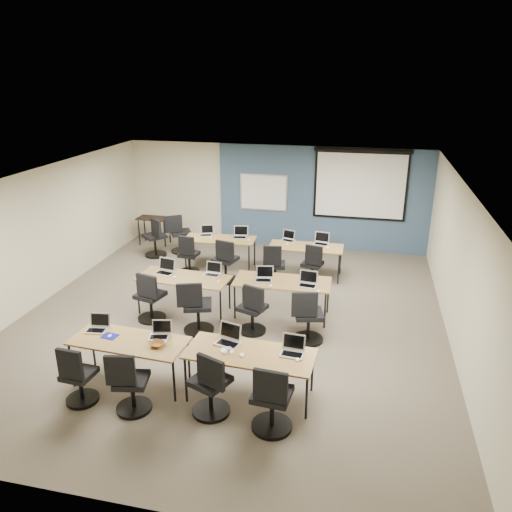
% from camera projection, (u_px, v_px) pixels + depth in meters
% --- Properties ---
extents(floor, '(8.00, 9.00, 0.02)m').
position_uv_depth(floor, '(231.00, 319.00, 9.63)').
color(floor, '#6B6354').
rests_on(floor, ground).
extents(ceiling, '(8.00, 9.00, 0.02)m').
position_uv_depth(ceiling, '(228.00, 181.00, 8.68)').
color(ceiling, white).
rests_on(ceiling, ground).
extents(wall_back, '(8.00, 0.04, 2.70)m').
position_uv_depth(wall_back, '(275.00, 196.00, 13.26)').
color(wall_back, beige).
rests_on(wall_back, ground).
extents(wall_front, '(8.00, 0.04, 2.70)m').
position_uv_depth(wall_front, '(110.00, 403.00, 5.05)').
color(wall_front, beige).
rests_on(wall_front, ground).
extents(wall_left, '(0.04, 9.00, 2.70)m').
position_uv_depth(wall_left, '(37.00, 238.00, 9.98)').
color(wall_left, beige).
rests_on(wall_left, ground).
extents(wall_right, '(0.04, 9.00, 2.70)m').
position_uv_depth(wall_right, '(460.00, 271.00, 8.33)').
color(wall_right, beige).
rests_on(wall_right, ground).
extents(blue_accent_panel, '(5.50, 0.04, 2.70)m').
position_uv_depth(blue_accent_panel, '(322.00, 199.00, 12.98)').
color(blue_accent_panel, '#3D5977').
rests_on(blue_accent_panel, wall_back).
extents(whiteboard, '(1.28, 0.03, 0.98)m').
position_uv_depth(whiteboard, '(264.00, 193.00, 13.22)').
color(whiteboard, silver).
rests_on(whiteboard, wall_back).
extents(projector_screen, '(2.40, 0.10, 1.82)m').
position_uv_depth(projector_screen, '(361.00, 181.00, 12.53)').
color(projector_screen, black).
rests_on(projector_screen, wall_back).
extents(training_table_front_left, '(1.75, 0.73, 0.73)m').
position_uv_depth(training_table_front_left, '(129.00, 343.00, 7.45)').
color(training_table_front_left, brown).
rests_on(training_table_front_left, floor).
extents(training_table_front_right, '(1.85, 0.77, 0.73)m').
position_uv_depth(training_table_front_right, '(250.00, 355.00, 7.12)').
color(training_table_front_right, brown).
rests_on(training_table_front_right, floor).
extents(training_table_mid_left, '(1.79, 0.75, 0.73)m').
position_uv_depth(training_table_mid_left, '(184.00, 279.00, 9.70)').
color(training_table_mid_left, '#A8733C').
rests_on(training_table_mid_left, floor).
extents(training_table_mid_right, '(1.84, 0.77, 0.73)m').
position_uv_depth(training_table_mid_right, '(282.00, 283.00, 9.53)').
color(training_table_mid_right, '#A35E35').
rests_on(training_table_mid_right, floor).
extents(training_table_back_left, '(1.69, 0.70, 0.73)m').
position_uv_depth(training_table_back_left, '(220.00, 240.00, 11.91)').
color(training_table_back_left, brown).
rests_on(training_table_back_left, floor).
extents(training_table_back_right, '(1.68, 0.70, 0.73)m').
position_uv_depth(training_table_back_right, '(306.00, 248.00, 11.38)').
color(training_table_back_right, '#9B5829').
rests_on(training_table_back_right, floor).
extents(laptop_0, '(0.32, 0.27, 0.24)m').
position_uv_depth(laptop_0, '(98.00, 326.00, 7.72)').
color(laptop_0, '#B0B0BA').
rests_on(laptop_0, training_table_front_left).
extents(mouse_0, '(0.06, 0.09, 0.03)m').
position_uv_depth(mouse_0, '(110.00, 336.00, 7.53)').
color(mouse_0, white).
rests_on(mouse_0, training_table_front_left).
extents(task_chair_0, '(0.47, 0.47, 0.96)m').
position_uv_depth(task_chair_0, '(78.00, 380.00, 7.06)').
color(task_chair_0, black).
rests_on(task_chair_0, floor).
extents(laptop_1, '(0.30, 0.26, 0.23)m').
position_uv_depth(laptop_1, '(160.00, 333.00, 7.52)').
color(laptop_1, silver).
rests_on(laptop_1, training_table_front_left).
extents(mouse_1, '(0.08, 0.10, 0.03)m').
position_uv_depth(mouse_1, '(165.00, 342.00, 7.37)').
color(mouse_1, white).
rests_on(mouse_1, training_table_front_left).
extents(task_chair_1, '(0.50, 0.50, 0.98)m').
position_uv_depth(task_chair_1, '(130.00, 387.00, 6.88)').
color(task_chair_1, black).
rests_on(task_chair_1, floor).
extents(laptop_2, '(0.35, 0.30, 0.27)m').
position_uv_depth(laptop_2, '(229.00, 338.00, 7.36)').
color(laptop_2, '#B4B4B5').
rests_on(laptop_2, training_table_front_right).
extents(mouse_2, '(0.10, 0.12, 0.04)m').
position_uv_depth(mouse_2, '(242.00, 355.00, 7.02)').
color(mouse_2, white).
rests_on(mouse_2, training_table_front_right).
extents(task_chair_2, '(0.57, 0.54, 1.01)m').
position_uv_depth(task_chair_2, '(211.00, 389.00, 6.81)').
color(task_chair_2, black).
rests_on(task_chair_2, floor).
extents(laptop_3, '(0.33, 0.28, 0.25)m').
position_uv_depth(laptop_3, '(293.00, 349.00, 7.08)').
color(laptop_3, '#B6B6C1').
rests_on(laptop_3, training_table_front_right).
extents(mouse_3, '(0.09, 0.11, 0.03)m').
position_uv_depth(mouse_3, '(298.00, 360.00, 6.91)').
color(mouse_3, white).
rests_on(mouse_3, training_table_front_right).
extents(task_chair_3, '(0.55, 0.55, 1.03)m').
position_uv_depth(task_chair_3, '(272.00, 403.00, 6.51)').
color(task_chair_3, black).
rests_on(task_chair_3, floor).
extents(laptop_4, '(0.36, 0.31, 0.27)m').
position_uv_depth(laptop_4, '(165.00, 269.00, 9.88)').
color(laptop_4, '#AFAFB8').
rests_on(laptop_4, training_table_mid_left).
extents(mouse_4, '(0.08, 0.11, 0.04)m').
position_uv_depth(mouse_4, '(174.00, 277.00, 9.66)').
color(mouse_4, white).
rests_on(mouse_4, training_table_mid_left).
extents(task_chair_4, '(0.54, 0.53, 1.01)m').
position_uv_depth(task_chair_4, '(150.00, 301.00, 9.41)').
color(task_chair_4, black).
rests_on(task_chair_4, floor).
extents(laptop_5, '(0.31, 0.27, 0.24)m').
position_uv_depth(laptop_5, '(213.00, 272.00, 9.78)').
color(laptop_5, '#A9A8B4').
rests_on(laptop_5, training_table_mid_left).
extents(mouse_5, '(0.07, 0.10, 0.03)m').
position_uv_depth(mouse_5, '(218.00, 282.00, 9.46)').
color(mouse_5, white).
rests_on(mouse_5, training_table_mid_left).
extents(task_chair_5, '(0.57, 0.56, 1.03)m').
position_uv_depth(task_chair_5, '(196.00, 311.00, 8.99)').
color(task_chair_5, black).
rests_on(task_chair_5, floor).
extents(laptop_6, '(0.33, 0.28, 0.25)m').
position_uv_depth(laptop_6, '(264.00, 277.00, 9.54)').
color(laptop_6, '#BABABA').
rests_on(laptop_6, training_table_mid_right).
extents(mouse_6, '(0.07, 0.10, 0.03)m').
position_uv_depth(mouse_6, '(271.00, 286.00, 9.28)').
color(mouse_6, white).
rests_on(mouse_6, training_table_mid_right).
extents(task_chair_6, '(0.52, 0.50, 0.98)m').
position_uv_depth(task_chair_6, '(253.00, 313.00, 8.98)').
color(task_chair_6, black).
rests_on(task_chair_6, floor).
extents(laptop_7, '(0.34, 0.29, 0.26)m').
position_uv_depth(laptop_7, '(308.00, 282.00, 9.30)').
color(laptop_7, '#B9B9B9').
rests_on(laptop_7, training_table_mid_right).
extents(mouse_7, '(0.08, 0.10, 0.03)m').
position_uv_depth(mouse_7, '(318.00, 291.00, 9.05)').
color(mouse_7, white).
rests_on(mouse_7, training_table_mid_right).
extents(task_chair_7, '(0.55, 0.55, 1.02)m').
position_uv_depth(task_chair_7, '(307.00, 320.00, 8.67)').
color(task_chair_7, black).
rests_on(task_chair_7, floor).
extents(laptop_8, '(0.30, 0.26, 0.23)m').
position_uv_depth(laptop_8, '(206.00, 233.00, 12.12)').
color(laptop_8, silver).
rests_on(laptop_8, training_table_back_left).
extents(mouse_8, '(0.08, 0.11, 0.03)m').
position_uv_depth(mouse_8, '(211.00, 238.00, 11.91)').
color(mouse_8, white).
rests_on(mouse_8, training_table_back_left).
extents(task_chair_8, '(0.47, 0.47, 0.95)m').
position_uv_depth(task_chair_8, '(189.00, 257.00, 11.65)').
color(task_chair_8, black).
rests_on(task_chair_8, floor).
extents(laptop_9, '(0.35, 0.29, 0.26)m').
position_uv_depth(laptop_9, '(240.00, 235.00, 11.97)').
color(laptop_9, silver).
rests_on(laptop_9, training_table_back_left).
extents(mouse_9, '(0.06, 0.09, 0.03)m').
position_uv_depth(mouse_9, '(248.00, 240.00, 11.77)').
color(mouse_9, white).
rests_on(mouse_9, training_table_back_left).
extents(task_chair_9, '(0.55, 0.55, 1.02)m').
position_uv_depth(task_chair_9, '(225.00, 264.00, 11.17)').
color(task_chair_9, black).
rests_on(task_chair_9, floor).
extents(laptop_10, '(0.30, 0.26, 0.23)m').
position_uv_depth(laptop_10, '(288.00, 238.00, 11.74)').
color(laptop_10, '#B6B6C4').
rests_on(laptop_10, training_table_back_right).
extents(mouse_10, '(0.06, 0.10, 0.03)m').
position_uv_depth(mouse_10, '(287.00, 244.00, 11.48)').
color(mouse_10, white).
rests_on(mouse_10, training_table_back_right).
extents(task_chair_10, '(0.49, 0.49, 0.97)m').
position_uv_depth(task_chair_10, '(274.00, 269.00, 10.98)').
color(task_chair_10, black).
rests_on(task_chair_10, floor).
extents(laptop_11, '(0.34, 0.29, 0.26)m').
position_uv_depth(laptop_11, '(322.00, 241.00, 11.51)').
color(laptop_11, '#B1B0B8').
rests_on(laptop_11, training_table_back_right).
extents(mouse_11, '(0.06, 0.09, 0.03)m').
position_uv_depth(mouse_11, '(328.00, 247.00, 11.26)').
color(mouse_11, white).
rests_on(mouse_11, training_table_back_right).
extents(task_chair_11, '(0.47, 0.47, 0.96)m').
position_uv_depth(task_chair_11, '(312.00, 268.00, 11.06)').
color(task_chair_11, black).
rests_on(task_chair_11, floor).
extents(blue_mousepad, '(0.25, 0.22, 0.01)m').
position_uv_depth(blue_mousepad, '(110.00, 336.00, 7.54)').
color(blue_mousepad, '#0C1083').
rests_on(blue_mousepad, training_table_front_left).
extents(snack_bowl, '(0.25, 0.25, 0.05)m').
position_uv_depth(snack_bowl, '(157.00, 344.00, 7.27)').
color(snack_bowl, brown).
rests_on(snack_bowl, training_table_front_left).
extents(snack_plate, '(0.23, 0.23, 0.01)m').
position_uv_depth(snack_plate, '(227.00, 350.00, 7.15)').
color(snack_plate, white).
rests_on(snack_plate, training_table_front_right).
extents(coffee_cup, '(0.08, 0.08, 0.06)m').
position_uv_depth(coffee_cup, '(229.00, 350.00, 7.09)').
color(coffee_cup, white).
rests_on(coffee_cup, snack_plate).
extents(utility_table, '(0.86, 0.48, 0.75)m').
position_uv_depth(utility_table, '(154.00, 221.00, 13.53)').
color(utility_table, black).
rests_on(utility_table, floor).
extents(spare_chair_a, '(0.62, 0.56, 1.03)m').
position_uv_depth(spare_chair_a, '(180.00, 237.00, 12.97)').
color(spare_chair_a, black).
rests_on(spare_chair_a, floor).
extents(spare_chair_b, '(0.64, 0.55, 1.03)m').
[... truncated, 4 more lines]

